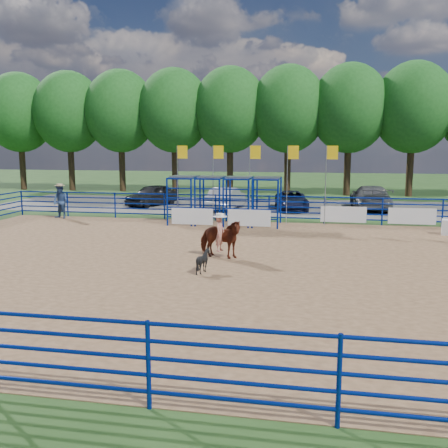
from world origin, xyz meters
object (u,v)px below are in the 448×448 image
at_px(spectator_cowboy, 60,201).
at_px(car_a, 152,195).
at_px(horse_and_rider, 220,236).
at_px(calf, 203,261).
at_px(car_b, 226,198).
at_px(car_c, 291,201).
at_px(car_d, 371,197).

bearing_deg(spectator_cowboy, car_a, 66.41).
xyz_separation_m(horse_and_rider, spectator_cowboy, (-11.00, 8.24, 0.15)).
height_order(horse_and_rider, calf, horse_and_rider).
height_order(horse_and_rider, car_b, horse_and_rider).
bearing_deg(car_c, car_b, 178.74).
bearing_deg(horse_and_rider, car_a, 117.18).
relative_size(car_b, car_d, 0.80).
xyz_separation_m(horse_and_rider, car_d, (7.00, 15.80, -0.06)).
relative_size(spectator_cowboy, car_a, 0.46).
relative_size(car_a, car_d, 0.78).
relative_size(horse_and_rider, car_d, 0.43).
distance_m(calf, car_c, 17.03).
relative_size(car_a, car_c, 0.98).
distance_m(calf, car_a, 19.24).
xyz_separation_m(car_a, car_d, (14.89, 0.44, 0.06)).
relative_size(horse_and_rider, spectator_cowboy, 1.19).
bearing_deg(calf, car_a, -10.26).
xyz_separation_m(calf, car_c, (2.02, 16.91, 0.20)).
height_order(horse_and_rider, car_a, horse_and_rider).
bearing_deg(car_a, car_d, 24.91).
xyz_separation_m(horse_and_rider, car_a, (-7.89, 15.36, -0.12)).
xyz_separation_m(car_b, car_d, (9.37, 1.54, 0.07)).
distance_m(horse_and_rider, car_b, 14.46).
xyz_separation_m(car_a, car_b, (5.52, -1.11, -0.01)).
bearing_deg(spectator_cowboy, car_c, 26.53).
distance_m(car_b, car_c, 4.28).
height_order(horse_and_rider, car_d, horse_and_rider).
distance_m(horse_and_rider, car_d, 17.28).
distance_m(car_c, car_d, 5.24).
relative_size(spectator_cowboy, car_c, 0.45).
height_order(car_a, car_d, car_d).
bearing_deg(car_a, car_c, 19.18).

